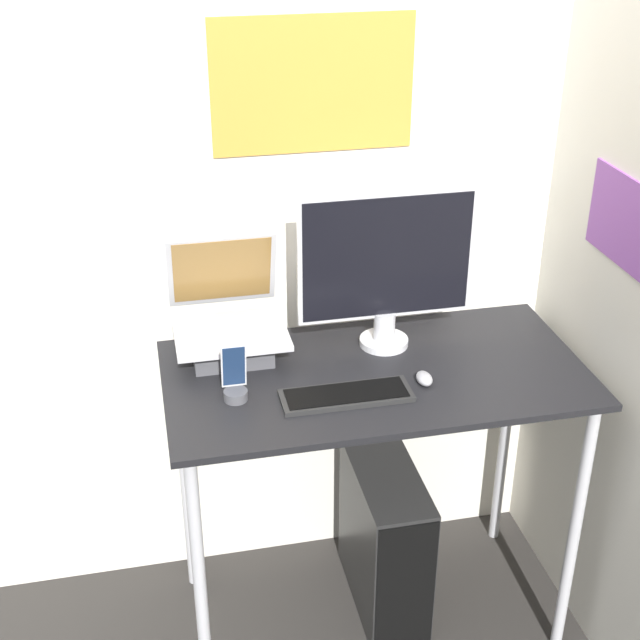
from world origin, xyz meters
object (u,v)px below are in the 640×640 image
Objects in this scene: keyboard at (346,395)px; mouse at (424,378)px; monitor at (386,269)px; laptop at (229,328)px; cell_phone at (235,382)px; computer_tower at (385,538)px.

keyboard is 0.23m from mouse.
mouse is (0.05, -0.23, -0.23)m from monitor.
monitor is 1.45× the size of keyboard.
laptop is at bearing 150.22° from mouse.
cell_phone is at bearing -94.16° from laptop.
keyboard is at bearing -173.24° from mouse.
laptop is 0.25m from cell_phone.
monitor is at bearing 23.40° from cell_phone.
monitor reaches higher than keyboard.
laptop is at bearing 173.80° from monitor.
computer_tower is (0.46, 0.10, -0.71)m from cell_phone.
cell_phone reaches higher than mouse.
monitor is (0.45, -0.05, 0.16)m from laptop.
monitor is at bearing -6.20° from laptop.
keyboard is (0.27, -0.31, -0.07)m from laptop.
mouse reaches higher than keyboard.
monitor is 0.39m from keyboard.
cell_phone is 0.85m from computer_tower.
mouse is at bearing -3.73° from cell_phone.
mouse is 0.52m from cell_phone.
mouse is at bearing -29.78° from laptop.
laptop reaches higher than computer_tower.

